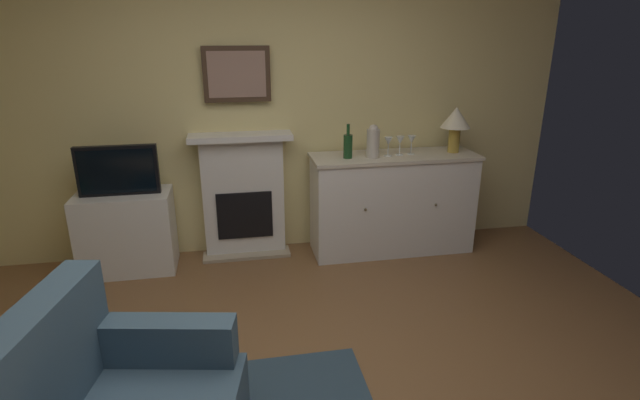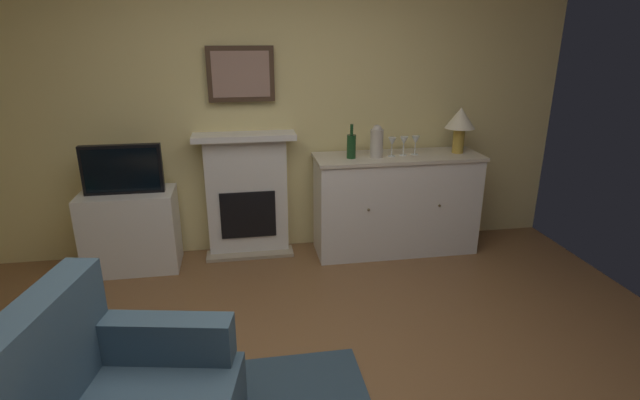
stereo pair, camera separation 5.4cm
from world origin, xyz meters
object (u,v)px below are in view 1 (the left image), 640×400
at_px(fireplace_unit, 244,195).
at_px(vase_decorative, 373,141).
at_px(tv_cabinet, 127,232).
at_px(tv_set, 118,171).
at_px(table_lamp, 456,121).
at_px(wine_glass_right, 412,140).
at_px(wine_glass_center, 400,141).
at_px(framed_picture, 237,74).
at_px(sideboard_cabinet, 392,203).
at_px(wine_bottle, 348,146).
at_px(wine_glass_left, 388,142).

relative_size(fireplace_unit, vase_decorative, 3.91).
bearing_deg(tv_cabinet, tv_set, -90.00).
xyz_separation_m(table_lamp, wine_glass_right, (-0.40, 0.00, -0.16)).
height_order(wine_glass_center, tv_cabinet, wine_glass_center).
relative_size(wine_glass_right, vase_decorative, 0.59).
xyz_separation_m(framed_picture, table_lamp, (1.86, -0.22, -0.41)).
xyz_separation_m(fireplace_unit, sideboard_cabinet, (1.32, -0.18, -0.10)).
bearing_deg(tv_set, fireplace_unit, 10.77).
xyz_separation_m(wine_bottle, tv_cabinet, (-1.86, 0.05, -0.67)).
xyz_separation_m(wine_glass_left, tv_set, (-2.22, 0.02, -0.14)).
relative_size(vase_decorative, tv_set, 0.45).
bearing_deg(wine_bottle, tv_cabinet, 178.43).
distance_m(sideboard_cabinet, wine_glass_right, 0.59).
relative_size(wine_glass_left, wine_glass_center, 1.00).
distance_m(table_lamp, tv_cabinet, 2.96).
height_order(wine_glass_left, vase_decorative, vase_decorative).
relative_size(table_lamp, wine_glass_center, 2.42).
relative_size(fireplace_unit, wine_glass_center, 6.67).
bearing_deg(wine_bottle, wine_glass_right, 3.62).
bearing_deg(table_lamp, wine_bottle, -177.88).
relative_size(wine_bottle, tv_set, 0.47).
bearing_deg(wine_glass_center, wine_glass_right, 7.23).
height_order(wine_bottle, tv_cabinet, wine_bottle).
bearing_deg(vase_decorative, sideboard_cabinet, 13.08).
distance_m(framed_picture, wine_glass_center, 1.49).
bearing_deg(wine_bottle, table_lamp, 2.12).
height_order(sideboard_cabinet, wine_glass_right, wine_glass_right).
bearing_deg(framed_picture, vase_decorative, -13.89).
height_order(framed_picture, wine_glass_right, framed_picture).
bearing_deg(fireplace_unit, wine_glass_right, -6.88).
bearing_deg(sideboard_cabinet, wine_bottle, -175.21).
bearing_deg(wine_glass_right, wine_glass_center, -172.77).
bearing_deg(tv_cabinet, wine_glass_right, -0.34).
relative_size(wine_glass_center, wine_glass_right, 1.00).
height_order(wine_glass_center, wine_glass_right, same).
bearing_deg(wine_glass_center, vase_decorative, -171.79).
bearing_deg(wine_glass_center, table_lamp, 1.52).
xyz_separation_m(sideboard_cabinet, tv_set, (-2.29, -0.01, 0.43)).
distance_m(framed_picture, tv_set, 1.23).
bearing_deg(tv_cabinet, fireplace_unit, 9.45).
distance_m(vase_decorative, tv_cabinet, 2.19).
bearing_deg(wine_glass_left, tv_cabinet, 178.88).
xyz_separation_m(wine_glass_left, tv_cabinet, (-2.22, 0.04, -0.68)).
relative_size(fireplace_unit, tv_cabinet, 1.47).
relative_size(sideboard_cabinet, tv_cabinet, 1.95).
bearing_deg(table_lamp, vase_decorative, -176.24).
relative_size(tv_cabinet, tv_set, 1.21).
bearing_deg(table_lamp, framed_picture, 173.19).
height_order(fireplace_unit, framed_picture, framed_picture).
relative_size(fireplace_unit, framed_picture, 2.00).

